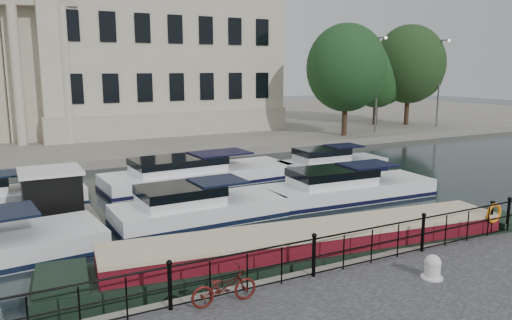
{
  "coord_description": "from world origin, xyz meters",
  "views": [
    {
      "loc": [
        -7.28,
        -12.69,
        6.09
      ],
      "look_at": [
        0.5,
        2.0,
        3.0
      ],
      "focal_mm": 35.0,
      "sensor_mm": 36.0,
      "label": 1
    }
  ],
  "objects_px": {
    "narrowboat": "(315,253)",
    "life_ring_post": "(494,214)",
    "bicycle": "(224,287)",
    "harbour_hut": "(52,198)",
    "mooring_bollard": "(432,267)"
  },
  "relations": [
    {
      "from": "mooring_bollard",
      "to": "life_ring_post",
      "type": "bearing_deg",
      "value": 19.84
    },
    {
      "from": "life_ring_post",
      "to": "harbour_hut",
      "type": "height_order",
      "value": "harbour_hut"
    },
    {
      "from": "narrowboat",
      "to": "bicycle",
      "type": "bearing_deg",
      "value": -145.61
    },
    {
      "from": "narrowboat",
      "to": "life_ring_post",
      "type": "bearing_deg",
      "value": -8.74
    },
    {
      "from": "bicycle",
      "to": "mooring_bollard",
      "type": "relative_size",
      "value": 2.49
    },
    {
      "from": "life_ring_post",
      "to": "narrowboat",
      "type": "xyz_separation_m",
      "value": [
        -6.05,
        1.71,
        -0.89
      ]
    },
    {
      "from": "bicycle",
      "to": "life_ring_post",
      "type": "height_order",
      "value": "life_ring_post"
    },
    {
      "from": "bicycle",
      "to": "harbour_hut",
      "type": "bearing_deg",
      "value": 16.85
    },
    {
      "from": "bicycle",
      "to": "mooring_bollard",
      "type": "distance_m",
      "value": 5.65
    },
    {
      "from": "bicycle",
      "to": "mooring_bollard",
      "type": "bearing_deg",
      "value": -100.08
    },
    {
      "from": "life_ring_post",
      "to": "harbour_hut",
      "type": "relative_size",
      "value": 0.35
    },
    {
      "from": "narrowboat",
      "to": "harbour_hut",
      "type": "relative_size",
      "value": 5.08
    },
    {
      "from": "life_ring_post",
      "to": "narrowboat",
      "type": "distance_m",
      "value": 6.35
    },
    {
      "from": "mooring_bollard",
      "to": "narrowboat",
      "type": "bearing_deg",
      "value": 113.16
    },
    {
      "from": "harbour_hut",
      "to": "mooring_bollard",
      "type": "bearing_deg",
      "value": -55.16
    }
  ]
}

